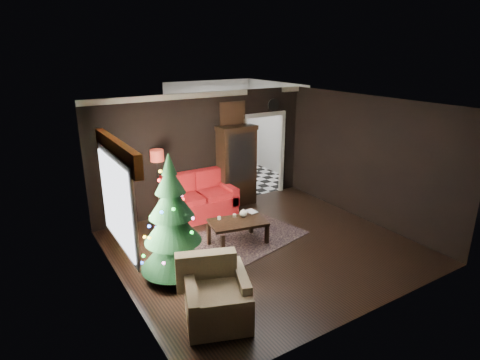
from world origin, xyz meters
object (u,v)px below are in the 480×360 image
coffee_table (238,232)px  kitchen_table (230,171)px  christmas_tree (172,221)px  armchair (217,293)px  floor_lamp (159,191)px  loveseat (199,196)px  wall_clock (273,105)px  curio_cabinet (237,168)px  teapot (243,213)px

coffee_table → kitchen_table: kitchen_table is taller
christmas_tree → armchair: christmas_tree is taller
armchair → kitchen_table: (3.25, 5.17, -0.08)m
kitchen_table → floor_lamp: bearing=-148.3°
kitchen_table → christmas_tree: bearing=-131.4°
loveseat → coffee_table: bearing=-89.0°
kitchen_table → wall_clock: bearing=-66.3°
kitchen_table → curio_cabinet: bearing=-114.4°
coffee_table → teapot: 0.40m
armchair → teapot: armchair is taller
armchair → coffee_table: bearing=71.7°
wall_clock → armchair: bearing=-134.1°
floor_lamp → christmas_tree: size_ratio=0.84×
christmas_tree → teapot: size_ratio=12.58×
wall_clock → kitchen_table: (-0.55, 1.25, -2.00)m
curio_cabinet → armchair: curio_cabinet is taller
christmas_tree → wall_clock: bearing=33.0°
curio_cabinet → christmas_tree: (-2.66, -2.33, 0.10)m
teapot → loveseat: bearing=98.4°
loveseat → curio_cabinet: curio_cabinet is taller
wall_clock → loveseat: bearing=-170.3°
teapot → curio_cabinet: bearing=62.6°
curio_cabinet → wall_clock: size_ratio=5.94×
armchair → kitchen_table: bearing=78.1°
loveseat → christmas_tree: christmas_tree is taller
curio_cabinet → loveseat: bearing=-169.2°
christmas_tree → wall_clock: 4.79m
loveseat → teapot: bearing=-81.6°
loveseat → wall_clock: (2.35, 0.40, 1.88)m
curio_cabinet → floor_lamp: bearing=-172.4°
floor_lamp → teapot: floor_lamp is taller
teapot → kitchen_table: (1.57, 3.20, -0.21)m
wall_clock → kitchen_table: size_ratio=0.43×
floor_lamp → coffee_table: (1.00, -1.61, -0.57)m
coffee_table → wall_clock: 3.76m
curio_cabinet → kitchen_table: (0.65, 1.43, -0.57)m
christmas_tree → wall_clock: (3.86, 2.51, 1.33)m
kitchen_table → loveseat: bearing=-137.5°
armchair → christmas_tree: bearing=112.8°
christmas_tree → armchair: size_ratio=2.27×
curio_cabinet → floor_lamp: size_ratio=1.04×
wall_clock → curio_cabinet: bearing=-171.5°
loveseat → armchair: loveseat is taller
floor_lamp → christmas_tree: bearing=-104.9°
coffee_table → loveseat: bearing=91.0°
christmas_tree → teapot: christmas_tree is taller
armchair → coffee_table: armchair is taller
floor_lamp → coffee_table: bearing=-58.2°
curio_cabinet → floor_lamp: curio_cabinet is taller
coffee_table → teapot: teapot is taller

